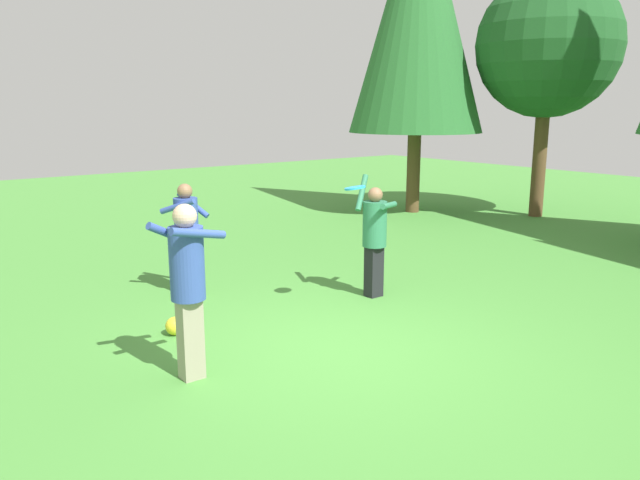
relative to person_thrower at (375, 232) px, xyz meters
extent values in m
plane|color=#478C38|center=(1.23, -1.63, -0.94)|extent=(40.00, 40.00, 0.00)
cube|color=black|center=(0.00, 0.00, -0.57)|extent=(0.19, 0.22, 0.74)
cylinder|color=#2D7551|center=(0.00, 0.00, 0.12)|extent=(0.34, 0.34, 0.64)
sphere|color=#8C6647|center=(0.00, 0.00, 0.54)|extent=(0.21, 0.21, 0.21)
cylinder|color=#2D7551|center=(0.17, 0.10, 0.40)|extent=(0.34, 0.52, 0.12)
cylinder|color=#2D7551|center=(-0.17, -0.10, 0.56)|extent=(0.25, 0.36, 0.50)
cube|color=gray|center=(0.92, -3.29, -0.52)|extent=(0.19, 0.22, 0.83)
cylinder|color=#334C9E|center=(0.92, -3.29, 0.25)|extent=(0.34, 0.34, 0.72)
sphere|color=beige|center=(0.92, -3.29, 0.72)|extent=(0.24, 0.24, 0.24)
cylinder|color=#334C9E|center=(0.72, -3.33, 0.50)|extent=(0.19, 0.59, 0.35)
cylinder|color=#334C9E|center=(1.11, -3.25, 0.58)|extent=(0.20, 0.62, 0.20)
cube|color=gray|center=(-1.70, -2.07, -0.56)|extent=(0.19, 0.22, 0.76)
cylinder|color=#334C9E|center=(-1.70, -2.07, 0.15)|extent=(0.34, 0.34, 0.66)
sphere|color=#8C6647|center=(-1.70, -2.07, 0.57)|extent=(0.21, 0.21, 0.21)
cylinder|color=#334C9E|center=(-1.81, -1.90, 0.35)|extent=(0.47, 0.34, 0.38)
cylinder|color=#334C9E|center=(-1.60, -2.24, 0.39)|extent=(0.51, 0.37, 0.25)
cylinder|color=#2393D1|center=(0.40, -0.72, 0.73)|extent=(0.38, 0.38, 0.07)
sphere|color=yellow|center=(-0.30, -2.93, -0.83)|extent=(0.22, 0.22, 0.22)
cylinder|color=brown|center=(-4.76, 5.67, 0.91)|extent=(0.34, 0.34, 3.70)
cone|color=#28662D|center=(-4.76, 5.67, 4.06)|extent=(3.33, 3.33, 5.93)
cylinder|color=brown|center=(-2.46, 7.67, 0.60)|extent=(0.33, 0.33, 3.07)
sphere|color=#1E5123|center=(-2.46, 7.67, 3.15)|extent=(3.38, 3.38, 3.38)
camera|label=1|loc=(6.27, -5.75, 1.75)|focal=34.37mm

